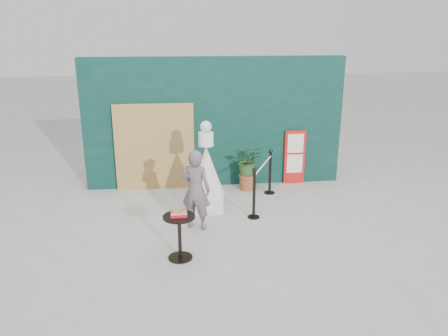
# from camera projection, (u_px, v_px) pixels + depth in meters

# --- Properties ---
(ground) EXTENTS (60.00, 60.00, 0.00)m
(ground) POSITION_uv_depth(u_px,v_px,m) (232.00, 243.00, 7.64)
(ground) COLOR #ADAAA5
(ground) RESTS_ON ground
(back_wall) EXTENTS (6.00, 0.30, 3.00)m
(back_wall) POSITION_uv_depth(u_px,v_px,m) (215.00, 123.00, 10.17)
(back_wall) COLOR #092A2A
(back_wall) RESTS_ON ground
(bamboo_fence) EXTENTS (1.80, 0.08, 2.00)m
(bamboo_fence) POSITION_uv_depth(u_px,v_px,m) (155.00, 147.00, 9.98)
(bamboo_fence) COLOR tan
(bamboo_fence) RESTS_ON ground
(woman) EXTENTS (0.65, 0.55, 1.52)m
(woman) POSITION_uv_depth(u_px,v_px,m) (196.00, 190.00, 8.01)
(woman) COLOR #60525E
(woman) RESTS_ON ground
(menu_board) EXTENTS (0.50, 0.07, 1.30)m
(menu_board) POSITION_uv_depth(u_px,v_px,m) (295.00, 157.00, 10.45)
(menu_board) COLOR red
(menu_board) RESTS_ON ground
(statue) EXTENTS (0.73, 0.73, 1.87)m
(statue) POSITION_uv_depth(u_px,v_px,m) (206.00, 175.00, 8.84)
(statue) COLOR white
(statue) RESTS_ON ground
(cafe_table) EXTENTS (0.52, 0.52, 0.75)m
(cafe_table) POSITION_uv_depth(u_px,v_px,m) (179.00, 230.00, 6.99)
(cafe_table) COLOR black
(cafe_table) RESTS_ON ground
(food_basket) EXTENTS (0.26, 0.19, 0.11)m
(food_basket) POSITION_uv_depth(u_px,v_px,m) (179.00, 214.00, 6.90)
(food_basket) COLOR red
(food_basket) RESTS_ON cafe_table
(planter) EXTENTS (0.62, 0.53, 1.05)m
(planter) POSITION_uv_depth(u_px,v_px,m) (248.00, 164.00, 10.05)
(planter) COLOR brown
(planter) RESTS_ON ground
(stanchion_barrier) EXTENTS (0.84, 1.54, 1.03)m
(stanchion_barrier) POSITION_uv_depth(u_px,v_px,m) (263.00, 183.00, 9.18)
(stanchion_barrier) COLOR black
(stanchion_barrier) RESTS_ON ground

